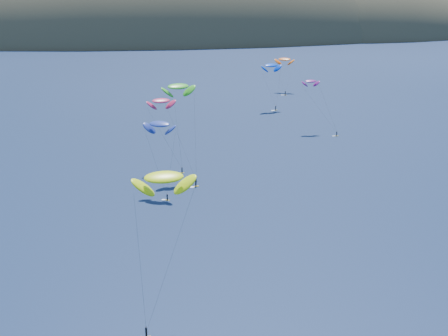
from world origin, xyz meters
TOP-DOWN VIEW (x-y plane):
  - island at (39.40, 562.36)m, footprint 730.00×300.00m
  - kitesurfer_2 at (-27.47, 33.57)m, footprint 9.73×11.47m
  - kitesurfer_3 at (-17.31, 105.57)m, footprint 9.95×15.39m
  - kitesurfer_4 at (29.51, 188.13)m, footprint 9.74×7.33m
  - kitesurfer_6 at (33.58, 148.68)m, footprint 10.62×11.51m
  - kitesurfer_9 at (-21.38, 113.43)m, footprint 9.54×9.85m
  - kitesurfer_10 at (-23.57, 92.21)m, footprint 9.18×11.64m
  - kitesurfer_11 at (46.25, 227.85)m, footprint 9.85×15.60m

SIDE VIEW (x-z plane):
  - island at x=39.40m, z-range -115.74..94.26m
  - kitesurfer_11 at x=46.25m, z-range 6.26..23.83m
  - kitesurfer_10 at x=-23.57m, z-range 7.55..27.36m
  - kitesurfer_6 at x=33.58m, z-range 7.85..27.13m
  - kitesurfer_4 at x=29.51m, z-range 7.67..28.09m
  - kitesurfer_9 at x=-21.38m, z-range 8.46..29.89m
  - kitesurfer_2 at x=-27.47m, z-range 9.89..35.06m
  - kitesurfer_3 at x=-17.31m, z-range 10.87..37.85m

